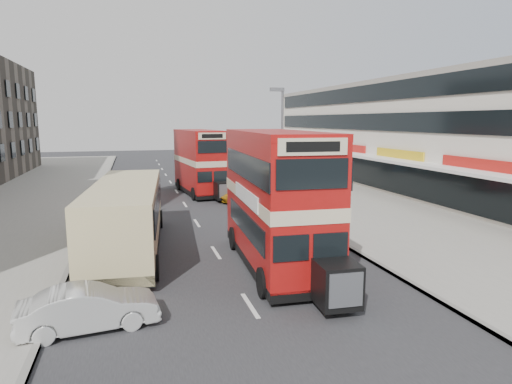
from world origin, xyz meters
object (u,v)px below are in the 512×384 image
object	(u,v)px
car_right_a	(267,195)
car_right_c	(223,172)
bus_main	(276,199)
car_left_front	(89,308)
street_lamp	(281,137)
cyclist	(243,192)
coach	(127,214)
car_right_b	(250,194)
bus_second	(199,162)
pedestrian_near	(321,198)
pedestrian_far	(265,171)

from	to	relation	value
car_right_a	car_right_c	size ratio (longest dim) A/B	1.37
bus_main	car_left_front	distance (m)	8.18
street_lamp	car_left_front	world-z (taller)	street_lamp
street_lamp	car_left_front	bearing A→B (deg)	-124.86
cyclist	car_right_a	bearing A→B (deg)	-61.41
coach	car_right_b	world-z (taller)	coach
bus_second	pedestrian_near	distance (m)	11.95
pedestrian_near	pedestrian_far	distance (m)	15.51
street_lamp	bus_main	distance (m)	13.39
car_right_a	coach	bearing A→B (deg)	-49.02
bus_second	pedestrian_far	xyz separation A→B (m)	(7.18, 5.39, -1.62)
coach	car_right_a	xyz separation A→B (m)	(9.33, 8.58, -0.97)
street_lamp	coach	size ratio (longest dim) A/B	0.73
coach	cyclist	distance (m)	13.21
car_right_b	bus_second	bearing A→B (deg)	-142.80
street_lamp	cyclist	world-z (taller)	street_lamp
car_left_front	car_right_b	distance (m)	20.26
car_right_a	pedestrian_near	size ratio (longest dim) A/B	2.80
coach	car_right_a	size ratio (longest dim) A/B	2.16
car_left_front	car_right_c	xyz separation A→B (m)	(10.38, 31.68, 0.01)
bus_second	cyclist	distance (m)	5.59
car_left_front	cyclist	world-z (taller)	cyclist
bus_second	coach	bearing A→B (deg)	63.64
street_lamp	car_left_front	distance (m)	20.30
bus_main	car_right_b	bearing A→B (deg)	-97.73
car_right_a	street_lamp	bearing A→B (deg)	88.37
bus_main	car_left_front	bearing A→B (deg)	32.06
bus_main	bus_second	xyz separation A→B (m)	(-0.29, 18.91, -0.18)
coach	pedestrian_far	bearing A→B (deg)	62.71
street_lamp	cyclist	size ratio (longest dim) A/B	3.74
street_lamp	pedestrian_far	xyz separation A→B (m)	(2.43, 11.83, -3.78)
pedestrian_near	cyclist	distance (m)	6.62
car_right_a	pedestrian_far	distance (m)	12.32
bus_second	cyclist	world-z (taller)	bus_second
car_right_a	cyclist	world-z (taller)	cyclist
car_right_c	pedestrian_far	size ratio (longest dim) A/B	2.22
pedestrian_far	street_lamp	bearing A→B (deg)	-100.09
car_right_c	pedestrian_far	distance (m)	4.93
bus_main	bus_second	bearing A→B (deg)	-86.16
car_right_c	pedestrian_near	size ratio (longest dim) A/B	2.05
pedestrian_far	car_right_c	bearing A→B (deg)	135.38
car_right_b	car_right_c	distance (m)	13.83
pedestrian_far	cyclist	bearing A→B (deg)	-113.56
bus_main	car_right_b	size ratio (longest dim) A/B	2.19
coach	pedestrian_far	world-z (taller)	coach
pedestrian_near	street_lamp	bearing A→B (deg)	-89.17
coach	car_right_b	distance (m)	13.30
bus_main	cyclist	bearing A→B (deg)	-95.84
car_right_a	pedestrian_near	bearing A→B (deg)	32.39
car_left_front	street_lamp	bearing A→B (deg)	-41.64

